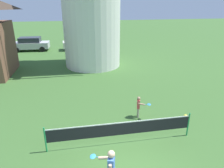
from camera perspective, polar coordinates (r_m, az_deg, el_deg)
The scene contains 6 objects.
tennis_net at distance 8.60m, azimuth 2.46°, elevation -12.12°, with size 5.96×0.06×1.10m.
player_near at distance 6.70m, azimuth -0.38°, elevation -22.06°, with size 0.77×0.76×1.48m.
player_far at distance 10.50m, azimuth 7.34°, elevation -5.89°, with size 0.67×0.60×1.12m.
stray_ball at distance 11.18m, azimuth 19.41°, elevation -8.34°, with size 0.21×0.21×0.21m, color yellow.
parked_car_silver at distance 26.60m, azimuth -21.36°, elevation 10.18°, with size 4.23×2.03×1.56m.
parked_car_cream at distance 25.80m, azimuth -8.53°, elevation 11.09°, with size 4.26×2.06×1.56m.
Camera 1 is at (-1.44, -5.28, 5.47)m, focal length 33.51 mm.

